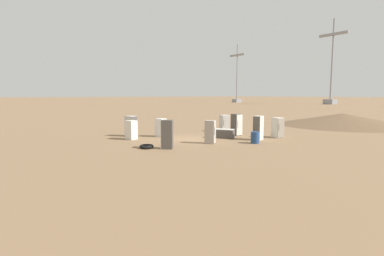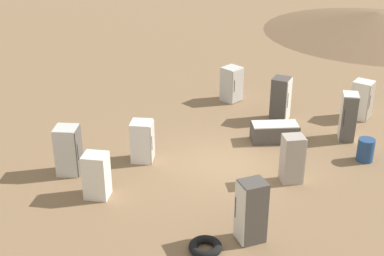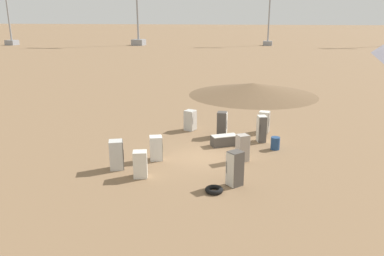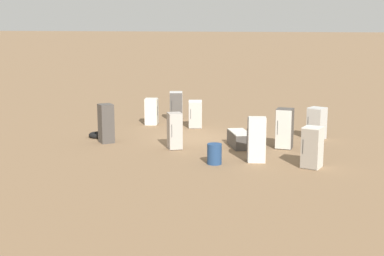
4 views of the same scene
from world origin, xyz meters
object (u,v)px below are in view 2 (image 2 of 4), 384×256
object	(u,v)px
discarded_fridge_0	(97,175)
discarded_fridge_8	(232,84)
discarded_fridge_5	(348,117)
rusty_barrel	(366,150)
discarded_fridge_9	(281,99)
discarded_fridge_3	(362,100)
discarded_fridge_6	(275,132)
discarded_fridge_7	(292,159)
discarded_fridge_4	(251,211)
discarded_fridge_1	(68,150)
discarded_fridge_2	(142,141)
scrap_tire	(205,247)

from	to	relation	value
discarded_fridge_0	discarded_fridge_8	world-z (taller)	discarded_fridge_8
discarded_fridge_5	rusty_barrel	distance (m)	1.83
discarded_fridge_9	discarded_fridge_3	bearing A→B (deg)	117.84
discarded_fridge_6	discarded_fridge_7	size ratio (longest dim) A/B	1.17
discarded_fridge_4	discarded_fridge_9	distance (m)	8.34
discarded_fridge_1	discarded_fridge_2	bearing A→B (deg)	114.23
discarded_fridge_2	discarded_fridge_3	distance (m)	9.50
discarded_fridge_3	discarded_fridge_6	world-z (taller)	discarded_fridge_3
discarded_fridge_3	scrap_tire	size ratio (longest dim) A/B	1.77
discarded_fridge_6	discarded_fridge_8	world-z (taller)	discarded_fridge_8
discarded_fridge_2	discarded_fridge_7	bearing A→B (deg)	80.22
discarded_fridge_0	scrap_tire	bearing A→B (deg)	-30.37
discarded_fridge_5	rusty_barrel	bearing A→B (deg)	106.83
discarded_fridge_6	discarded_fridge_9	world-z (taller)	discarded_fridge_9
discarded_fridge_0	discarded_fridge_7	distance (m)	6.30
discarded_fridge_0	discarded_fridge_3	size ratio (longest dim) A/B	0.91
discarded_fridge_2	discarded_fridge_7	xyz separation A→B (m)	(-5.10, -1.09, 0.08)
discarded_fridge_2	discarded_fridge_3	bearing A→B (deg)	119.05
discarded_fridge_8	scrap_tire	size ratio (longest dim) A/B	1.71
discarded_fridge_4	scrap_tire	world-z (taller)	discarded_fridge_4
discarded_fridge_4	discarded_fridge_8	distance (m)	10.21
discarded_fridge_5	discarded_fridge_8	world-z (taller)	discarded_fridge_5
discarded_fridge_3	discarded_fridge_5	xyz separation A→B (m)	(0.05, 2.25, 0.11)
discarded_fridge_0	discarded_fridge_2	world-z (taller)	discarded_fridge_2
discarded_fridge_6	discarded_fridge_5	bearing A→B (deg)	-90.00
discarded_fridge_3	discarded_fridge_8	xyz separation A→B (m)	(5.53, 0.77, -0.03)
discarded_fridge_8	discarded_fridge_5	bearing A→B (deg)	91.52
discarded_fridge_1	discarded_fridge_6	world-z (taller)	discarded_fridge_1
discarded_fridge_5	rusty_barrel	xyz separation A→B (m)	(-1.01, 1.44, -0.51)
scrap_tire	rusty_barrel	distance (m)	7.68
discarded_fridge_6	discarded_fridge_7	xyz separation A→B (m)	(-1.52, 2.56, 0.46)
discarded_fridge_7	rusty_barrel	bearing A→B (deg)	107.89
discarded_fridge_1	discarded_fridge_5	size ratio (longest dim) A/B	0.92
discarded_fridge_0	discarded_fridge_2	bearing A→B (deg)	71.62
discarded_fridge_3	discarded_fridge_4	size ratio (longest dim) A/B	0.87
discarded_fridge_1	discarded_fridge_9	xyz separation A→B (m)	(-4.79, -7.52, 0.07)
discarded_fridge_2	discarded_fridge_7	size ratio (longest dim) A/B	0.91
discarded_fridge_1	rusty_barrel	world-z (taller)	discarded_fridge_1
discarded_fridge_3	discarded_fridge_6	distance (m)	4.45
discarded_fridge_0	rusty_barrel	bearing A→B (deg)	23.49
discarded_fridge_8	discarded_fridge_7	bearing A→B (deg)	56.75
discarded_fridge_4	discarded_fridge_2	bearing A→B (deg)	14.74
discarded_fridge_1	discarded_fridge_3	bearing A→B (deg)	116.32
discarded_fridge_1	discarded_fridge_8	bearing A→B (deg)	141.75
discarded_fridge_1	discarded_fridge_8	xyz separation A→B (m)	(-2.16, -8.51, -0.07)
discarded_fridge_1	scrap_tire	world-z (taller)	discarded_fridge_1
discarded_fridge_9	discarded_fridge_7	bearing A→B (deg)	20.62
discarded_fridge_2	discarded_fridge_4	world-z (taller)	discarded_fridge_4
discarded_fridge_6	scrap_tire	world-z (taller)	discarded_fridge_6
scrap_tire	discarded_fridge_7	bearing A→B (deg)	-100.53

